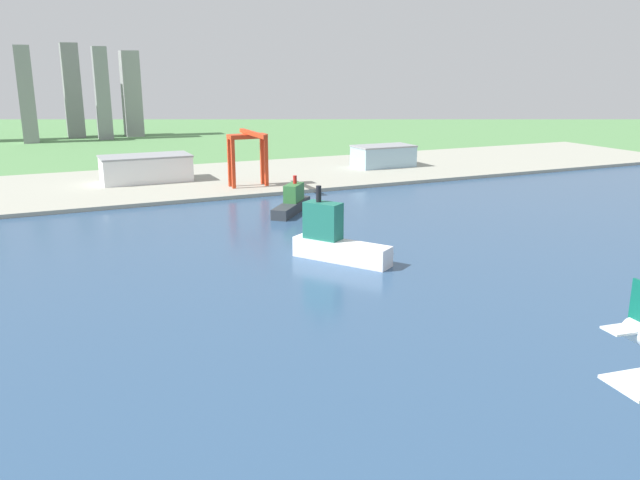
{
  "coord_description": "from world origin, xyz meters",
  "views": [
    {
      "loc": [
        -96.3,
        45.04,
        78.6
      ],
      "look_at": [
        -18.37,
        217.45,
        27.69
      ],
      "focal_mm": 36.18,
      "sensor_mm": 36.0,
      "label": 1
    }
  ],
  "objects_px": {
    "ferry_boat": "(335,240)",
    "warehouse_annex": "(383,156)",
    "port_crane_red": "(249,146)",
    "container_barge": "(292,202)",
    "warehouse_main": "(146,168)"
  },
  "relations": [
    {
      "from": "container_barge",
      "to": "port_crane_red",
      "type": "relative_size",
      "value": 0.82
    },
    {
      "from": "port_crane_red",
      "to": "warehouse_main",
      "type": "xyz_separation_m",
      "value": [
        -58.2,
        48.77,
        -17.88
      ]
    },
    {
      "from": "container_barge",
      "to": "ferry_boat",
      "type": "distance_m",
      "value": 95.48
    },
    {
      "from": "container_barge",
      "to": "warehouse_main",
      "type": "bearing_deg",
      "value": 115.9
    },
    {
      "from": "port_crane_red",
      "to": "warehouse_annex",
      "type": "distance_m",
      "value": 131.94
    },
    {
      "from": "warehouse_main",
      "to": "warehouse_annex",
      "type": "relative_size",
      "value": 1.29
    },
    {
      "from": "warehouse_main",
      "to": "port_crane_red",
      "type": "bearing_deg",
      "value": -39.96
    },
    {
      "from": "container_barge",
      "to": "port_crane_red",
      "type": "xyz_separation_m",
      "value": [
        -0.86,
        72.83,
        23.75
      ]
    },
    {
      "from": "container_barge",
      "to": "warehouse_annex",
      "type": "distance_m",
      "value": 167.78
    },
    {
      "from": "warehouse_main",
      "to": "ferry_boat",
      "type": "bearing_deg",
      "value": -79.34
    },
    {
      "from": "port_crane_red",
      "to": "warehouse_annex",
      "type": "relative_size",
      "value": 1.02
    },
    {
      "from": "ferry_boat",
      "to": "warehouse_main",
      "type": "xyz_separation_m",
      "value": [
        -40.52,
        215.21,
        2.71
      ]
    },
    {
      "from": "port_crane_red",
      "to": "warehouse_annex",
      "type": "xyz_separation_m",
      "value": [
        124.06,
        40.94,
        -18.49
      ]
    },
    {
      "from": "container_barge",
      "to": "ferry_boat",
      "type": "relative_size",
      "value": 0.94
    },
    {
      "from": "ferry_boat",
      "to": "warehouse_annex",
      "type": "relative_size",
      "value": 0.88
    }
  ]
}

